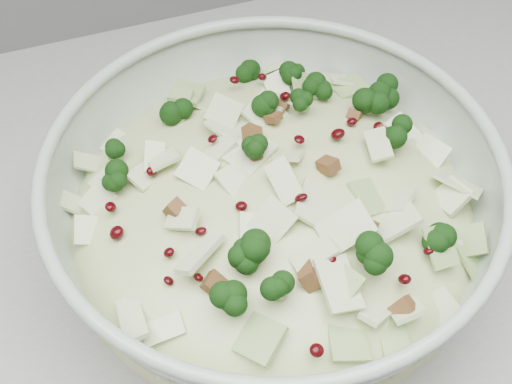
% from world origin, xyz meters
% --- Properties ---
extents(mixing_bowl, '(0.35, 0.35, 0.14)m').
position_xyz_m(mixing_bowl, '(0.28, 1.60, 0.97)').
color(mixing_bowl, '#A5B6A8').
rests_on(mixing_bowl, counter).
extents(salad, '(0.41, 0.41, 0.14)m').
position_xyz_m(salad, '(0.28, 1.60, 1.00)').
color(salad, beige).
rests_on(salad, mixing_bowl).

